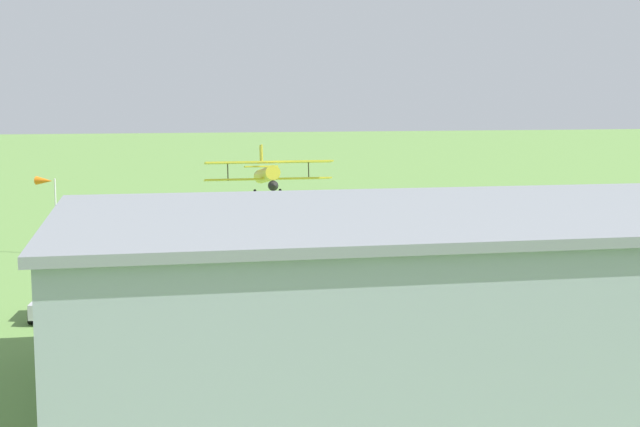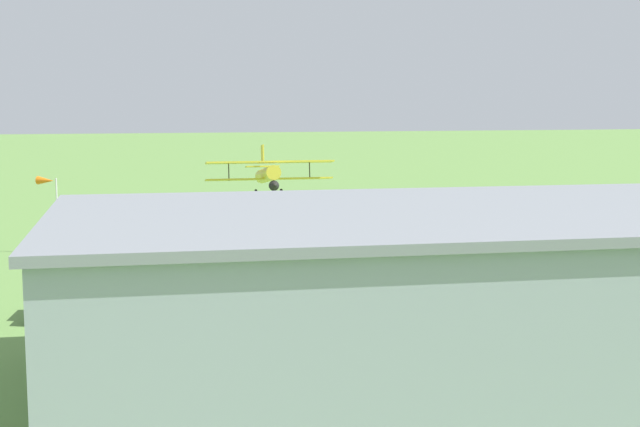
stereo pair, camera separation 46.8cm
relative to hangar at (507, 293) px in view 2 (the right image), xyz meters
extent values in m
plane|color=#608C42|center=(2.59, -37.22, -3.44)|extent=(400.00, 400.00, 0.00)
cube|color=#99A3AD|center=(0.00, 0.02, -0.18)|extent=(34.86, 15.31, 6.51)
cube|color=gray|center=(0.00, 0.02, 3.25)|extent=(35.47, 15.91, 0.35)
cube|color=#384251|center=(-0.04, -7.59, -0.77)|extent=(10.00, 0.21, 5.34)
cylinder|color=yellow|center=(4.87, -34.09, 1.85)|extent=(1.10, 6.57, 1.92)
cone|color=black|center=(4.86, -30.53, 1.38)|extent=(0.76, 0.79, 0.84)
cube|color=yellow|center=(4.87, -33.34, 1.59)|extent=(9.39, 1.40, 0.30)
cube|color=yellow|center=(4.86, -32.78, 2.89)|extent=(9.39, 1.40, 0.30)
cube|color=yellow|center=(4.88, -36.87, 3.27)|extent=(0.10, 1.26, 1.43)
cube|color=yellow|center=(4.88, -37.01, 2.24)|extent=(2.60, 0.91, 0.20)
cylinder|color=black|center=(5.82, -33.61, 0.49)|extent=(0.14, 0.64, 0.64)
cylinder|color=black|center=(3.92, -33.62, 0.49)|extent=(0.14, 0.64, 0.64)
cylinder|color=#332D28|center=(7.87, -33.05, 2.24)|extent=(0.08, 0.26, 1.36)
cylinder|color=#332D28|center=(1.86, -33.07, 2.24)|extent=(0.08, 0.26, 1.36)
cube|color=#B7B7BC|center=(18.75, -13.91, -2.74)|extent=(2.14, 4.39, 0.75)
cube|color=#2D3842|center=(18.75, -13.91, -2.06)|extent=(1.73, 2.52, 0.60)
cylinder|color=black|center=(18.08, -12.39, -3.12)|extent=(0.29, 0.66, 0.64)
cylinder|color=black|center=(19.74, -12.58, -3.12)|extent=(0.29, 0.66, 0.64)
cylinder|color=black|center=(17.76, -15.24, -3.12)|extent=(0.29, 0.66, 0.64)
cylinder|color=black|center=(19.41, -15.43, -3.12)|extent=(0.29, 0.66, 0.64)
cylinder|color=black|center=(-16.16, -18.09, -2.96)|extent=(0.29, 0.96, 0.96)
cylinder|color=#B23333|center=(10.08, -16.50, -3.03)|extent=(0.36, 0.36, 0.82)
cylinder|color=#B23333|center=(10.08, -16.50, -2.33)|extent=(0.43, 0.43, 0.58)
sphere|color=#D8AD84|center=(10.08, -16.50, -1.93)|extent=(0.22, 0.22, 0.22)
cylinder|color=#3F3F47|center=(-13.99, -18.93, -3.01)|extent=(0.45, 0.45, 0.86)
cylinder|color=#3F3F47|center=(-13.99, -18.93, -2.28)|extent=(0.53, 0.53, 0.61)
sphere|color=brown|center=(-13.99, -18.93, -1.86)|extent=(0.23, 0.23, 0.23)
cylinder|color=#33723F|center=(13.44, -17.39, -2.99)|extent=(0.40, 0.40, 0.90)
cylinder|color=navy|center=(13.44, -17.39, -2.22)|extent=(0.47, 0.47, 0.64)
sphere|color=#D8AD84|center=(13.44, -17.39, -1.78)|extent=(0.24, 0.24, 0.24)
cylinder|color=silver|center=(20.06, -33.15, -0.75)|extent=(0.12, 0.12, 5.37)
cone|color=orange|center=(20.76, -33.15, 1.78)|extent=(1.42, 1.18, 0.60)
camera|label=1|loc=(14.57, 33.37, 7.82)|focal=51.33mm
camera|label=2|loc=(14.11, 33.46, 7.82)|focal=51.33mm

